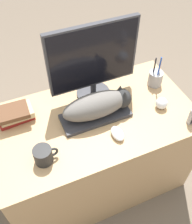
{
  "coord_description": "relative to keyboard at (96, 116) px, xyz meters",
  "views": [
    {
      "loc": [
        -0.39,
        -0.6,
        1.92
      ],
      "look_at": [
        0.0,
        0.33,
        0.79
      ],
      "focal_mm": 42.0,
      "sensor_mm": 36.0,
      "label": 1
    }
  ],
  "objects": [
    {
      "name": "coffee_mug",
      "position": [
        -0.36,
        -0.17,
        0.04
      ],
      "size": [
        0.13,
        0.1,
        0.09
      ],
      "color": "black",
      "rests_on": "desk"
    },
    {
      "name": "pen_cup",
      "position": [
        0.48,
        0.11,
        0.04
      ],
      "size": [
        0.09,
        0.09,
        0.23
      ],
      "color": "#939399",
      "rests_on": "desk"
    },
    {
      "name": "monitor",
      "position": [
        0.06,
        0.19,
        0.26
      ],
      "size": [
        0.54,
        0.22,
        0.5
      ],
      "color": "#333338",
      "rests_on": "desk"
    },
    {
      "name": "desk",
      "position": [
        -0.01,
        -0.0,
        -0.38
      ],
      "size": [
        1.23,
        0.69,
        0.73
      ],
      "color": "tan",
      "rests_on": "ground_plane"
    },
    {
      "name": "ground_plane",
      "position": [
        -0.01,
        -0.34,
        -0.74
      ],
      "size": [
        12.0,
        12.0,
        0.0
      ],
      "primitive_type": "plane",
      "color": "#6B5B4C"
    },
    {
      "name": "baseball",
      "position": [
        0.4,
        -0.09,
        0.02
      ],
      "size": [
        0.07,
        0.07,
        0.07
      ],
      "color": "silver",
      "rests_on": "desk"
    },
    {
      "name": "cat",
      "position": [
        0.03,
        0.0,
        0.09
      ],
      "size": [
        0.42,
        0.15,
        0.15
      ],
      "color": "#66605B",
      "rests_on": "keyboard"
    },
    {
      "name": "computer_mouse",
      "position": [
        0.06,
        -0.18,
        0.01
      ],
      "size": [
        0.06,
        0.11,
        0.04
      ],
      "color": "silver",
      "rests_on": "desk"
    },
    {
      "name": "book_stack",
      "position": [
        -0.44,
        0.17,
        0.03
      ],
      "size": [
        0.21,
        0.15,
        0.09
      ],
      "color": "maroon",
      "rests_on": "desk"
    },
    {
      "name": "keyboard",
      "position": [
        0.0,
        0.0,
        0.0
      ],
      "size": [
        0.41,
        0.17,
        0.02
      ],
      "color": "#2D2D33",
      "rests_on": "desk"
    }
  ]
}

